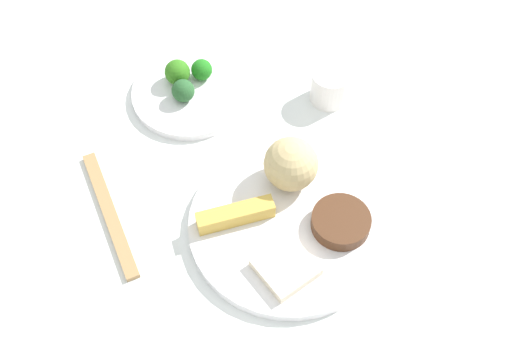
% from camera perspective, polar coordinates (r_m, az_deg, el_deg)
% --- Properties ---
extents(tabletop, '(2.20, 2.20, 0.02)m').
position_cam_1_polar(tabletop, '(0.97, 3.12, -5.88)').
color(tabletop, white).
rests_on(tabletop, ground).
extents(main_plate, '(0.30, 0.30, 0.02)m').
position_cam_1_polar(main_plate, '(0.96, 2.79, -4.85)').
color(main_plate, white).
rests_on(main_plate, tabletop).
extents(rice_scoop, '(0.08, 0.08, 0.08)m').
position_cam_1_polar(rice_scoop, '(0.96, 3.10, 0.57)').
color(rice_scoop, tan).
rests_on(rice_scoop, main_plate).
extents(spring_roll, '(0.05, 0.12, 0.03)m').
position_cam_1_polar(spring_roll, '(0.95, -1.82, -3.92)').
color(spring_roll, gold).
rests_on(spring_roll, main_plate).
extents(crab_rangoon_wonton, '(0.09, 0.09, 0.02)m').
position_cam_1_polar(crab_rangoon_wonton, '(0.91, 2.63, -8.51)').
color(crab_rangoon_wonton, beige).
rests_on(crab_rangoon_wonton, main_plate).
extents(stir_fry_heap, '(0.09, 0.09, 0.02)m').
position_cam_1_polar(stir_fry_heap, '(0.95, 7.48, -4.51)').
color(stir_fry_heap, '#4C2B18').
rests_on(stir_fry_heap, main_plate).
extents(broccoli_plate, '(0.20, 0.20, 0.01)m').
position_cam_1_polar(broccoli_plate, '(1.12, -5.81, 6.80)').
color(broccoli_plate, white).
rests_on(broccoli_plate, tabletop).
extents(broccoli_floret_0, '(0.04, 0.04, 0.04)m').
position_cam_1_polar(broccoli_floret_0, '(1.13, -4.81, 8.85)').
color(broccoli_floret_0, '#1F731B').
rests_on(broccoli_floret_0, broccoli_plate).
extents(broccoli_floret_1, '(0.04, 0.04, 0.04)m').
position_cam_1_polar(broccoli_floret_1, '(1.09, -6.44, 7.00)').
color(broccoli_floret_1, '#27572B').
rests_on(broccoli_floret_1, broccoli_plate).
extents(broccoli_floret_3, '(0.04, 0.04, 0.04)m').
position_cam_1_polar(broccoli_floret_3, '(1.12, -6.94, 8.59)').
color(broccoli_floret_3, '#32751B').
rests_on(broccoli_floret_3, broccoli_plate).
extents(teacup, '(0.06, 0.06, 0.06)m').
position_cam_1_polar(teacup, '(1.11, 6.53, 7.38)').
color(teacup, white).
rests_on(teacup, tabletop).
extents(chopsticks_pair, '(0.24, 0.03, 0.01)m').
position_cam_1_polar(chopsticks_pair, '(1.00, -12.76, -3.68)').
color(chopsticks_pair, '#A67D4F').
rests_on(chopsticks_pair, tabletop).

